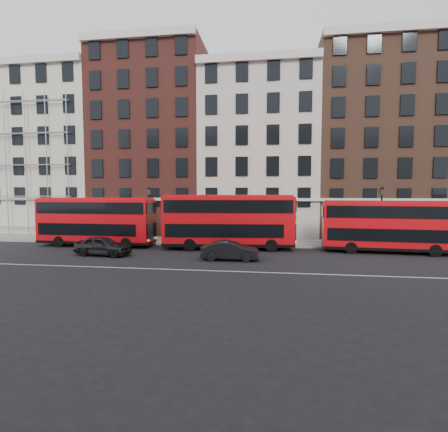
# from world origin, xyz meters

# --- Properties ---
(ground) EXTENTS (120.00, 120.00, 0.00)m
(ground) POSITION_xyz_m (0.00, 0.00, 0.00)
(ground) COLOR black
(ground) RESTS_ON ground
(pavement) EXTENTS (80.00, 5.00, 0.15)m
(pavement) POSITION_xyz_m (0.00, 10.50, 0.07)
(pavement) COLOR slate
(pavement) RESTS_ON ground
(kerb) EXTENTS (80.00, 0.30, 0.16)m
(kerb) POSITION_xyz_m (0.00, 8.00, 0.08)
(kerb) COLOR gray
(kerb) RESTS_ON ground
(road_centre_line) EXTENTS (70.00, 0.12, 0.01)m
(road_centre_line) POSITION_xyz_m (0.00, -2.00, 0.01)
(road_centre_line) COLOR white
(road_centre_line) RESTS_ON ground
(building_terrace) EXTENTS (64.00, 11.95, 22.00)m
(building_terrace) POSITION_xyz_m (-0.31, 17.88, 10.24)
(building_terrace) COLOR beige
(building_terrace) RESTS_ON ground
(bus_a) EXTENTS (10.69, 2.79, 4.47)m
(bus_a) POSITION_xyz_m (-14.42, 6.43, 2.40)
(bus_a) COLOR red
(bus_a) RESTS_ON ground
(bus_b) EXTENTS (11.46, 3.70, 4.74)m
(bus_b) POSITION_xyz_m (-2.19, 6.43, 2.54)
(bus_b) COLOR red
(bus_b) RESTS_ON ground
(bus_c) EXTENTS (10.29, 3.17, 4.26)m
(bus_c) POSITION_xyz_m (10.87, 6.43, 2.29)
(bus_c) COLOR red
(bus_c) RESTS_ON ground
(car_rear) EXTENTS (4.65, 2.31, 1.53)m
(car_rear) POSITION_xyz_m (-11.54, 2.08, 0.76)
(car_rear) COLOR black
(car_rear) RESTS_ON ground
(car_front) EXTENTS (4.29, 1.60, 1.40)m
(car_front) POSITION_xyz_m (-1.39, 1.63, 0.70)
(car_front) COLOR black
(car_front) RESTS_ON ground
(lamp_post_left) EXTENTS (0.44, 0.44, 5.33)m
(lamp_post_left) POSITION_xyz_m (-10.00, 8.37, 3.08)
(lamp_post_left) COLOR black
(lamp_post_left) RESTS_ON pavement
(lamp_post_right) EXTENTS (0.44, 0.44, 5.33)m
(lamp_post_right) POSITION_xyz_m (11.07, 8.58, 3.08)
(lamp_post_right) COLOR black
(lamp_post_right) RESTS_ON pavement
(iron_railings) EXTENTS (6.60, 0.06, 1.00)m
(iron_railings) POSITION_xyz_m (0.00, 12.70, 0.65)
(iron_railings) COLOR black
(iron_railings) RESTS_ON pavement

